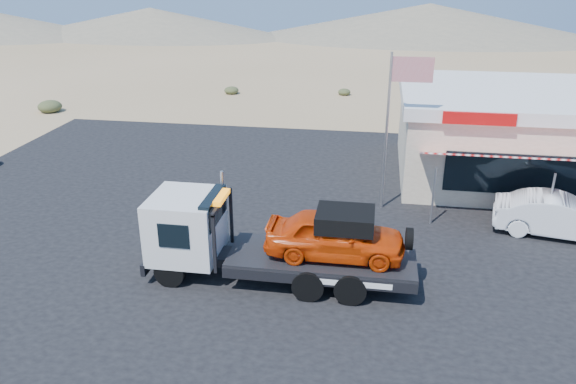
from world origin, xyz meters
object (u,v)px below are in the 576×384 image
flagpole (394,115)px  tow_truck (273,237)px  white_sedan (560,216)px  jerky_store (519,134)px

flagpole → tow_truck: bearing=-120.3°
flagpole → white_sedan: bearing=-13.8°
tow_truck → white_sedan: (9.35, 4.45, -0.68)m
tow_truck → flagpole: size_ratio=1.32×
jerky_store → flagpole: (-5.57, -4.47, 1.77)m
tow_truck → flagpole: 7.22m
tow_truck → jerky_store: (9.02, 10.37, 0.57)m
tow_truck → flagpole: (3.45, 5.90, 2.34)m
white_sedan → flagpole: bearing=86.6°
white_sedan → flagpole: 6.78m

